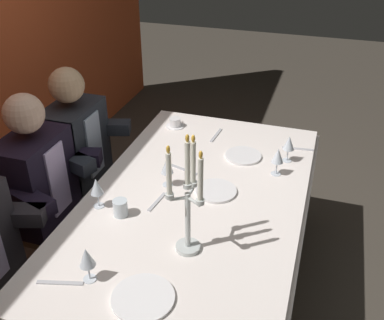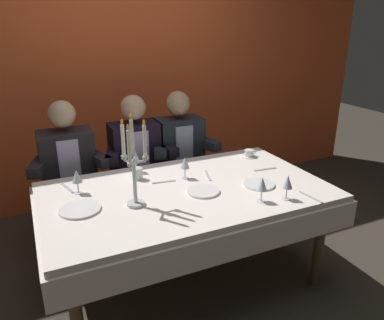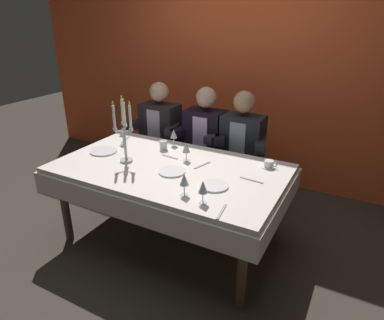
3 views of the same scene
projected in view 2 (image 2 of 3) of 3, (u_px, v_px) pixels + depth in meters
ground_plane at (187, 279)px, 2.77m from camera, size 12.00×12.00×0.00m
back_wall at (119, 70)px, 3.71m from camera, size 6.00×0.12×2.70m
dining_table at (187, 205)px, 2.55m from camera, size 1.94×1.14×0.74m
candelabra at (134, 167)px, 2.20m from camera, size 0.15×0.17×0.57m
dinner_plate_0 at (259, 184)px, 2.57m from camera, size 0.22×0.22×0.01m
dinner_plate_1 at (80, 209)px, 2.23m from camera, size 0.25×0.25×0.01m
dinner_plate_2 at (203, 191)px, 2.46m from camera, size 0.22×0.22×0.01m
wine_glass_0 at (136, 158)px, 2.76m from camera, size 0.07×0.07×0.16m
wine_glass_1 at (288, 182)px, 2.33m from camera, size 0.07×0.07×0.16m
wine_glass_2 at (262, 184)px, 2.30m from camera, size 0.07×0.07×0.16m
wine_glass_3 at (77, 177)px, 2.41m from camera, size 0.07×0.07×0.16m
wine_glass_4 at (185, 163)px, 2.65m from camera, size 0.07×0.07×0.16m
water_tumbler_0 at (138, 174)px, 2.66m from camera, size 0.07×0.07×0.09m
coffee_cup_0 at (249, 154)px, 3.11m from camera, size 0.13×0.12×0.06m
knife_0 at (310, 197)px, 2.39m from camera, size 0.04×0.19×0.01m
knife_1 at (265, 169)px, 2.84m from camera, size 0.19×0.03×0.01m
knife_2 at (68, 188)px, 2.52m from camera, size 0.07×0.19×0.01m
spoon_3 at (164, 182)px, 2.62m from camera, size 0.17×0.04×0.01m
knife_4 at (208, 175)px, 2.73m from camera, size 0.07×0.19×0.01m
seated_diner_0 at (68, 162)px, 3.01m from camera, size 0.63×0.48×1.24m
seated_diner_1 at (135, 152)px, 3.23m from camera, size 0.63×0.48×1.24m
seated_diner_2 at (178, 146)px, 3.39m from camera, size 0.63×0.48×1.24m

